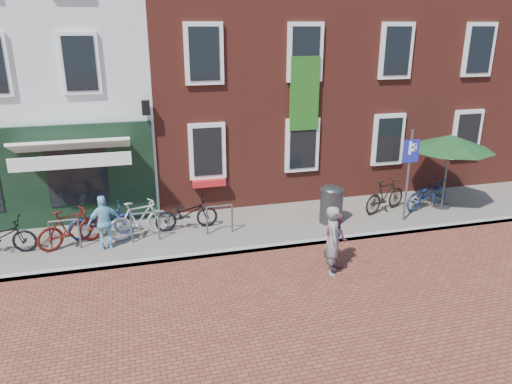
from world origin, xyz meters
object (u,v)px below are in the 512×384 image
object	(u,v)px
bicycle_3	(139,219)
bicycle_2	(102,221)
parasol	(450,139)
litter_bin	(331,202)
boy	(336,238)
parking_sign	(409,164)
bicycle_4	(186,213)
bicycle_5	(385,195)
bicycle_1	(70,228)
bicycle_6	(427,194)
woman	(333,240)
cafe_person	(104,223)

from	to	relation	value
bicycle_3	bicycle_2	bearing A→B (deg)	59.44
parasol	bicycle_2	distance (m)	10.43
litter_bin	boy	bearing A→B (deg)	-110.79
boy	bicycle_3	world-z (taller)	boy
parking_sign	boy	size ratio (longest dim) A/B	2.01
parking_sign	bicycle_4	world-z (taller)	parking_sign
bicycle_5	bicycle_3	bearing A→B (deg)	68.73
bicycle_1	bicycle_5	distance (m)	9.11
litter_bin	bicycle_4	bearing A→B (deg)	171.75
boy	bicycle_5	world-z (taller)	boy
bicycle_2	bicycle_6	xyz separation A→B (m)	(9.74, -0.35, 0.00)
bicycle_2	bicycle_3	world-z (taller)	bicycle_3
parking_sign	bicycle_6	bearing A→B (deg)	30.40
parasol	bicycle_3	size ratio (longest dim) A/B	1.53
parasol	bicycle_4	xyz separation A→B (m)	(-8.01, 0.37, -1.73)
parking_sign	bicycle_1	distance (m)	9.41
bicycle_5	bicycle_4	bearing A→B (deg)	66.82
litter_bin	bicycle_1	world-z (taller)	litter_bin
boy	bicycle_5	size ratio (longest dim) A/B	0.79
woman	bicycle_6	size ratio (longest dim) A/B	0.95
parasol	cafe_person	distance (m)	10.28
parasol	bicycle_3	world-z (taller)	parasol
woman	boy	xyz separation A→B (m)	(0.27, 0.44, -0.16)
litter_bin	bicycle_2	xyz separation A→B (m)	(-6.39, 0.64, -0.16)
litter_bin	woman	bearing A→B (deg)	-112.74
woman	boy	distance (m)	0.54
cafe_person	litter_bin	bearing A→B (deg)	166.12
boy	bicycle_1	size ratio (longest dim) A/B	0.79
bicycle_3	bicycle_4	bearing A→B (deg)	-97.53
cafe_person	parking_sign	bearing A→B (deg)	162.98
bicycle_4	boy	bearing A→B (deg)	-133.72
bicycle_2	woman	bearing A→B (deg)	-128.47
boy	bicycle_2	world-z (taller)	boy
bicycle_2	bicycle_5	distance (m)	8.34
cafe_person	bicycle_6	xyz separation A→B (m)	(9.63, 0.43, -0.26)
parasol	bicycle_4	world-z (taller)	parasol
litter_bin	parasol	world-z (taller)	parasol
woman	bicycle_6	distance (m)	5.37
litter_bin	bicycle_3	size ratio (longest dim) A/B	0.70
bicycle_1	bicycle_5	xyz separation A→B (m)	(9.11, 0.14, 0.00)
bicycle_5	bicycle_6	xyz separation A→B (m)	(1.40, -0.09, -0.05)
litter_bin	parking_sign	bearing A→B (deg)	-10.90
litter_bin	bicycle_3	xyz separation A→B (m)	(-5.41, 0.40, -0.11)
parasol	bicycle_4	distance (m)	8.21
bicycle_1	bicycle_6	bearing A→B (deg)	-114.39
cafe_person	bicycle_6	distance (m)	9.64
bicycle_4	bicycle_6	xyz separation A→B (m)	(7.48, -0.31, 0.00)
bicycle_6	cafe_person	bearing A→B (deg)	75.82
bicycle_3	bicycle_5	world-z (taller)	same
litter_bin	woman	distance (m)	2.89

